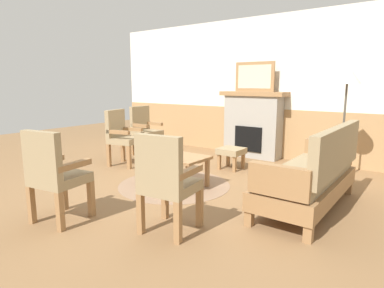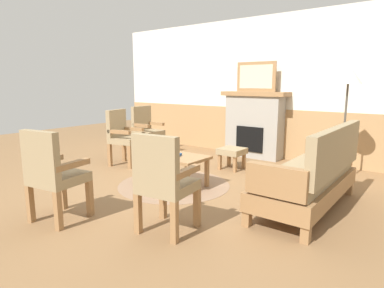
{
  "view_description": "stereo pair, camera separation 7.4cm",
  "coord_description": "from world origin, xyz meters",
  "px_view_note": "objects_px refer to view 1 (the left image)",
  "views": [
    {
      "loc": [
        2.86,
        -3.48,
        1.44
      ],
      "look_at": [
        0.0,
        0.35,
        0.55
      ],
      "focal_mm": 30.7,
      "sensor_mm": 36.0,
      "label": 1
    },
    {
      "loc": [
        2.92,
        -3.44,
        1.44
      ],
      "look_at": [
        0.0,
        0.35,
        0.55
      ],
      "focal_mm": 30.7,
      "sensor_mm": 36.0,
      "label": 2
    }
  ],
  "objects_px": {
    "footstool": "(231,152)",
    "coffee_table": "(174,159)",
    "armchair_front_left": "(166,179)",
    "floor_lamp_by_couch": "(347,82)",
    "couch": "(312,176)",
    "framed_picture": "(255,77)",
    "fireplace": "(253,124)",
    "book_on_table": "(175,155)",
    "armchair_near_fireplace": "(122,135)",
    "armchair_by_window_left": "(145,128)",
    "armchair_front_center": "(54,172)"
  },
  "relations": [
    {
      "from": "book_on_table",
      "to": "footstool",
      "type": "distance_m",
      "value": 1.33
    },
    {
      "from": "armchair_front_center",
      "to": "fireplace",
      "type": "bearing_deg",
      "value": 86.92
    },
    {
      "from": "coffee_table",
      "to": "armchair_near_fireplace",
      "type": "bearing_deg",
      "value": 165.98
    },
    {
      "from": "fireplace",
      "to": "book_on_table",
      "type": "distance_m",
      "value": 2.4
    },
    {
      "from": "framed_picture",
      "to": "floor_lamp_by_couch",
      "type": "height_order",
      "value": "framed_picture"
    },
    {
      "from": "book_on_table",
      "to": "armchair_near_fireplace",
      "type": "bearing_deg",
      "value": 165.28
    },
    {
      "from": "book_on_table",
      "to": "floor_lamp_by_couch",
      "type": "bearing_deg",
      "value": 41.37
    },
    {
      "from": "fireplace",
      "to": "framed_picture",
      "type": "xyz_separation_m",
      "value": [
        0.0,
        0.0,
        0.91
      ]
    },
    {
      "from": "armchair_by_window_left",
      "to": "fireplace",
      "type": "bearing_deg",
      "value": 30.79
    },
    {
      "from": "book_on_table",
      "to": "armchair_front_left",
      "type": "height_order",
      "value": "armchair_front_left"
    },
    {
      "from": "armchair_front_center",
      "to": "armchair_front_left",
      "type": "bearing_deg",
      "value": 24.7
    },
    {
      "from": "armchair_near_fireplace",
      "to": "armchair_front_left",
      "type": "bearing_deg",
      "value": -33.17
    },
    {
      "from": "armchair_by_window_left",
      "to": "armchair_front_left",
      "type": "height_order",
      "value": "same"
    },
    {
      "from": "coffee_table",
      "to": "floor_lamp_by_couch",
      "type": "xyz_separation_m",
      "value": [
        1.86,
        1.57,
        1.06
      ]
    },
    {
      "from": "armchair_by_window_left",
      "to": "footstool",
      "type": "bearing_deg",
      "value": 0.95
    },
    {
      "from": "couch",
      "to": "footstool",
      "type": "height_order",
      "value": "couch"
    },
    {
      "from": "couch",
      "to": "floor_lamp_by_couch",
      "type": "height_order",
      "value": "floor_lamp_by_couch"
    },
    {
      "from": "footstool",
      "to": "armchair_front_left",
      "type": "xyz_separation_m",
      "value": [
        0.72,
        -2.49,
        0.25
      ]
    },
    {
      "from": "couch",
      "to": "footstool",
      "type": "bearing_deg",
      "value": 147.94
    },
    {
      "from": "book_on_table",
      "to": "couch",
      "type": "bearing_deg",
      "value": 8.81
    },
    {
      "from": "armchair_near_fireplace",
      "to": "floor_lamp_by_couch",
      "type": "height_order",
      "value": "floor_lamp_by_couch"
    },
    {
      "from": "framed_picture",
      "to": "armchair_front_center",
      "type": "distance_m",
      "value": 4.2
    },
    {
      "from": "framed_picture",
      "to": "armchair_by_window_left",
      "type": "height_order",
      "value": "framed_picture"
    },
    {
      "from": "coffee_table",
      "to": "armchair_near_fireplace",
      "type": "height_order",
      "value": "armchair_near_fireplace"
    },
    {
      "from": "floor_lamp_by_couch",
      "to": "fireplace",
      "type": "bearing_deg",
      "value": 156.58
    },
    {
      "from": "footstool",
      "to": "coffee_table",
      "type": "bearing_deg",
      "value": -98.58
    },
    {
      "from": "fireplace",
      "to": "framed_picture",
      "type": "height_order",
      "value": "framed_picture"
    },
    {
      "from": "armchair_near_fireplace",
      "to": "armchair_by_window_left",
      "type": "xyz_separation_m",
      "value": [
        -0.3,
        0.87,
        0.0
      ]
    },
    {
      "from": "coffee_table",
      "to": "floor_lamp_by_couch",
      "type": "height_order",
      "value": "floor_lamp_by_couch"
    },
    {
      "from": "fireplace",
      "to": "armchair_by_window_left",
      "type": "bearing_deg",
      "value": -149.21
    },
    {
      "from": "framed_picture",
      "to": "footstool",
      "type": "relative_size",
      "value": 2.0
    },
    {
      "from": "couch",
      "to": "armchair_near_fireplace",
      "type": "height_order",
      "value": "same"
    },
    {
      "from": "couch",
      "to": "floor_lamp_by_couch",
      "type": "bearing_deg",
      "value": 89.17
    },
    {
      "from": "coffee_table",
      "to": "footstool",
      "type": "bearing_deg",
      "value": 81.42
    },
    {
      "from": "framed_picture",
      "to": "footstool",
      "type": "height_order",
      "value": "framed_picture"
    },
    {
      "from": "couch",
      "to": "armchair_near_fireplace",
      "type": "distance_m",
      "value": 3.36
    },
    {
      "from": "framed_picture",
      "to": "coffee_table",
      "type": "height_order",
      "value": "framed_picture"
    },
    {
      "from": "framed_picture",
      "to": "footstool",
      "type": "xyz_separation_m",
      "value": [
        0.15,
        -1.08,
        -1.28
      ]
    },
    {
      "from": "framed_picture",
      "to": "footstool",
      "type": "bearing_deg",
      "value": -82.34
    },
    {
      "from": "framed_picture",
      "to": "armchair_front_left",
      "type": "bearing_deg",
      "value": -76.32
    },
    {
      "from": "footstool",
      "to": "armchair_by_window_left",
      "type": "bearing_deg",
      "value": -179.05
    },
    {
      "from": "armchair_front_left",
      "to": "floor_lamp_by_couch",
      "type": "distance_m",
      "value": 3.08
    },
    {
      "from": "fireplace",
      "to": "couch",
      "type": "bearing_deg",
      "value": -49.65
    },
    {
      "from": "couch",
      "to": "framed_picture",
      "type": "bearing_deg",
      "value": 130.34
    },
    {
      "from": "floor_lamp_by_couch",
      "to": "book_on_table",
      "type": "bearing_deg",
      "value": -138.63
    },
    {
      "from": "floor_lamp_by_couch",
      "to": "armchair_front_left",
      "type": "bearing_deg",
      "value": -108.66
    },
    {
      "from": "fireplace",
      "to": "floor_lamp_by_couch",
      "type": "xyz_separation_m",
      "value": [
        1.81,
        -0.78,
        0.8
      ]
    },
    {
      "from": "couch",
      "to": "armchair_by_window_left",
      "type": "bearing_deg",
      "value": 164.74
    },
    {
      "from": "couch",
      "to": "book_on_table",
      "type": "bearing_deg",
      "value": -171.19
    },
    {
      "from": "fireplace",
      "to": "framed_picture",
      "type": "bearing_deg",
      "value": 90.0
    }
  ]
}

